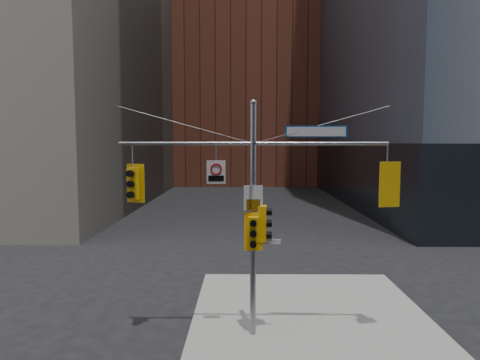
{
  "coord_description": "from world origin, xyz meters",
  "views": [
    {
      "loc": [
        -0.28,
        -10.74,
        6.0
      ],
      "look_at": [
        -0.4,
        2.0,
        4.91
      ],
      "focal_mm": 32.0,
      "sensor_mm": 36.0,
      "label": 1
    }
  ],
  "objects_px": {
    "signal_assembly": "(253,196)",
    "traffic_light_pole_front": "(253,233)",
    "regulatory_sign_arm": "(216,171)",
    "traffic_light_west_arm": "(133,184)",
    "traffic_light_east_arm": "(387,184)",
    "street_sign_blade": "(316,132)",
    "traffic_light_pole_side": "(264,223)"
  },
  "relations": [
    {
      "from": "signal_assembly",
      "to": "traffic_light_pole_front",
      "type": "bearing_deg",
      "value": -89.96
    },
    {
      "from": "signal_assembly",
      "to": "regulatory_sign_arm",
      "type": "xyz_separation_m",
      "value": [
        -1.11,
        -0.02,
        0.76
      ]
    },
    {
      "from": "signal_assembly",
      "to": "traffic_light_pole_front",
      "type": "relative_size",
      "value": 6.9
    },
    {
      "from": "signal_assembly",
      "to": "traffic_light_west_arm",
      "type": "xyz_separation_m",
      "value": [
        -3.61,
        0.01,
        0.38
      ]
    },
    {
      "from": "traffic_light_east_arm",
      "to": "street_sign_blade",
      "type": "distance_m",
      "value": 2.63
    },
    {
      "from": "traffic_light_east_arm",
      "to": "traffic_light_pole_side",
      "type": "relative_size",
      "value": 1.25
    },
    {
      "from": "traffic_light_pole_side",
      "to": "regulatory_sign_arm",
      "type": "height_order",
      "value": "regulatory_sign_arm"
    },
    {
      "from": "traffic_light_pole_side",
      "to": "traffic_light_west_arm",
      "type": "bearing_deg",
      "value": 96.69
    },
    {
      "from": "street_sign_blade",
      "to": "traffic_light_east_arm",
      "type": "bearing_deg",
      "value": 2.46
    },
    {
      "from": "traffic_light_east_arm",
      "to": "regulatory_sign_arm",
      "type": "relative_size",
      "value": 1.91
    },
    {
      "from": "regulatory_sign_arm",
      "to": "street_sign_blade",
      "type": "bearing_deg",
      "value": -4.61
    },
    {
      "from": "signal_assembly",
      "to": "traffic_light_pole_side",
      "type": "distance_m",
      "value": 0.88
    },
    {
      "from": "traffic_light_west_arm",
      "to": "street_sign_blade",
      "type": "relative_size",
      "value": 0.64
    },
    {
      "from": "traffic_light_west_arm",
      "to": "traffic_light_east_arm",
      "type": "bearing_deg",
      "value": 12.94
    },
    {
      "from": "traffic_light_east_arm",
      "to": "street_sign_blade",
      "type": "height_order",
      "value": "street_sign_blade"
    },
    {
      "from": "traffic_light_east_arm",
      "to": "street_sign_blade",
      "type": "xyz_separation_m",
      "value": [
        -2.13,
        0.0,
        1.55
      ]
    },
    {
      "from": "street_sign_blade",
      "to": "regulatory_sign_arm",
      "type": "height_order",
      "value": "street_sign_blade"
    },
    {
      "from": "street_sign_blade",
      "to": "traffic_light_pole_side",
      "type": "bearing_deg",
      "value": -177.41
    },
    {
      "from": "signal_assembly",
      "to": "traffic_light_pole_side",
      "type": "height_order",
      "value": "signal_assembly"
    },
    {
      "from": "traffic_light_pole_front",
      "to": "traffic_light_west_arm",
      "type": "bearing_deg",
      "value": 177.65
    },
    {
      "from": "signal_assembly",
      "to": "traffic_light_west_arm",
      "type": "relative_size",
      "value": 6.79
    },
    {
      "from": "traffic_light_west_arm",
      "to": "street_sign_blade",
      "type": "xyz_separation_m",
      "value": [
        5.46,
        -0.01,
        1.55
      ]
    },
    {
      "from": "traffic_light_west_arm",
      "to": "traffic_light_pole_front",
      "type": "distance_m",
      "value": 3.89
    },
    {
      "from": "traffic_light_pole_front",
      "to": "street_sign_blade",
      "type": "height_order",
      "value": "street_sign_blade"
    },
    {
      "from": "traffic_light_west_arm",
      "to": "traffic_light_pole_side",
      "type": "bearing_deg",
      "value": 12.87
    },
    {
      "from": "street_sign_blade",
      "to": "traffic_light_west_arm",
      "type": "bearing_deg",
      "value": -177.57
    },
    {
      "from": "traffic_light_east_arm",
      "to": "street_sign_blade",
      "type": "bearing_deg",
      "value": -9.42
    },
    {
      "from": "traffic_light_west_arm",
      "to": "traffic_light_east_arm",
      "type": "height_order",
      "value": "traffic_light_east_arm"
    },
    {
      "from": "traffic_light_east_arm",
      "to": "regulatory_sign_arm",
      "type": "height_order",
      "value": "regulatory_sign_arm"
    },
    {
      "from": "traffic_light_east_arm",
      "to": "traffic_light_west_arm",
      "type": "bearing_deg",
      "value": -9.44
    },
    {
      "from": "signal_assembly",
      "to": "street_sign_blade",
      "type": "xyz_separation_m",
      "value": [
        1.86,
        0.0,
        1.93
      ]
    },
    {
      "from": "street_sign_blade",
      "to": "regulatory_sign_arm",
      "type": "relative_size",
      "value": 2.61
    }
  ]
}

